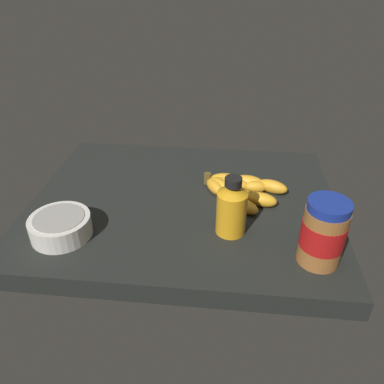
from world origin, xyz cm
name	(u,v)px	position (x,y,z in cm)	size (l,w,h in cm)	color
ground_plane	(184,207)	(0.00, 0.00, -2.41)	(75.58, 59.69, 4.81)	black
banana_bunch	(239,189)	(-13.95, -3.75, 1.67)	(22.27, 17.16, 3.46)	gold
peanut_butter_jar	(323,233)	(-29.64, 19.29, 6.91)	(8.55, 8.55, 14.06)	#9E602D
honey_bottle	(232,208)	(-11.98, 11.72, 6.24)	(6.61, 6.61, 13.70)	orange
small_bowl	(61,226)	(24.75, 17.01, 2.47)	(13.20, 13.20, 4.81)	silver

